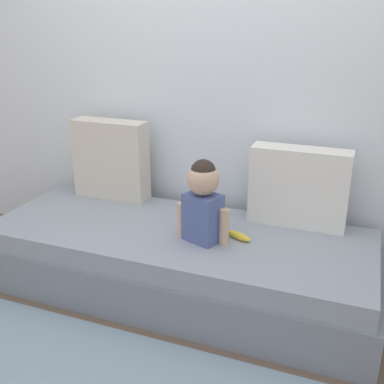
% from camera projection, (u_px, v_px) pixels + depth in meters
% --- Properties ---
extents(ground_plane, '(12.00, 12.00, 0.00)m').
position_uv_depth(ground_plane, '(178.00, 288.00, 2.83)').
color(ground_plane, brown).
extents(back_wall, '(5.50, 0.10, 2.52)m').
position_uv_depth(back_wall, '(211.00, 70.00, 2.88)').
color(back_wall, silver).
rests_on(back_wall, ground).
extents(couch, '(2.30, 0.88, 0.40)m').
position_uv_depth(couch, '(178.00, 260.00, 2.76)').
color(couch, gray).
rests_on(couch, ground).
extents(throw_pillow_left, '(0.51, 0.16, 0.53)m').
position_uv_depth(throw_pillow_left, '(111.00, 160.00, 3.11)').
color(throw_pillow_left, beige).
rests_on(throw_pillow_left, couch).
extents(throw_pillow_right, '(0.57, 0.16, 0.47)m').
position_uv_depth(throw_pillow_right, '(299.00, 187.00, 2.69)').
color(throw_pillow_right, silver).
rests_on(throw_pillow_right, couch).
extents(toddler, '(0.30, 0.20, 0.47)m').
position_uv_depth(toddler, '(203.00, 199.00, 2.48)').
color(toddler, '#4C5B93').
rests_on(toddler, couch).
extents(banana, '(0.17, 0.11, 0.04)m').
position_uv_depth(banana, '(238.00, 236.00, 2.57)').
color(banana, yellow).
rests_on(banana, couch).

